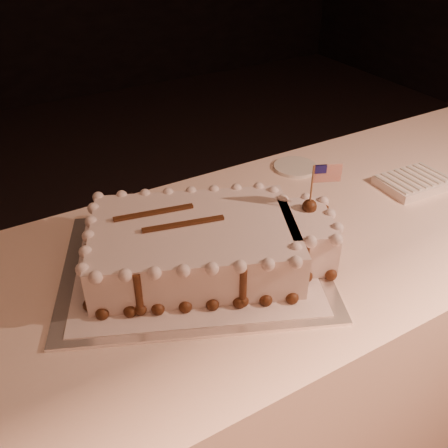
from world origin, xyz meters
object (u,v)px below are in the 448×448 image
banquet_table (272,339)px  cake_board (195,265)px  sheet_cake (208,243)px  side_plate (295,167)px  napkin_stack (413,182)px

banquet_table → cake_board: bearing=178.4°
banquet_table → sheet_cake: (-0.21, -0.01, 0.44)m
banquet_table → side_plate: size_ratio=17.40×
cake_board → side_plate: side_plate is taller
sheet_cake → napkin_stack: (0.71, 0.02, -0.05)m
banquet_table → sheet_cake: 0.49m
banquet_table → sheet_cake: bearing=-178.3°
cake_board → sheet_cake: (0.03, -0.01, 0.06)m
sheet_cake → napkin_stack: bearing=1.8°
sheet_cake → cake_board: bearing=156.9°
sheet_cake → napkin_stack: sheet_cake is taller
cake_board → napkin_stack: 0.74m
banquet_table → napkin_stack: napkin_stack is taller
cake_board → napkin_stack: napkin_stack is taller
cake_board → napkin_stack: (0.74, 0.01, 0.01)m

